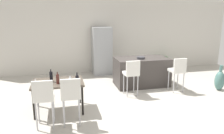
# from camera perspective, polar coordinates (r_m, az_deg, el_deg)

# --- Properties ---
(ground_plane) EXTENTS (10.00, 10.00, 0.00)m
(ground_plane) POSITION_cam_1_polar(r_m,az_deg,el_deg) (6.40, 7.78, -7.49)
(ground_plane) COLOR #ADA89E
(back_wall) EXTENTS (10.00, 0.12, 2.90)m
(back_wall) POSITION_cam_1_polar(r_m,az_deg,el_deg) (8.98, 0.96, 8.22)
(back_wall) COLOR beige
(back_wall) RESTS_ON ground_plane
(kitchen_island) EXTENTS (1.73, 0.94, 0.92)m
(kitchen_island) POSITION_cam_1_polar(r_m,az_deg,el_deg) (7.22, 7.76, -1.22)
(kitchen_island) COLOR #383330
(kitchen_island) RESTS_ON ground_plane
(bar_chair_left) EXTENTS (0.41, 0.41, 1.05)m
(bar_chair_left) POSITION_cam_1_polar(r_m,az_deg,el_deg) (6.17, 5.20, -1.40)
(bar_chair_left) COLOR silver
(bar_chair_left) RESTS_ON ground_plane
(bar_chair_middle) EXTENTS (0.41, 0.41, 1.05)m
(bar_chair_middle) POSITION_cam_1_polar(r_m,az_deg,el_deg) (6.76, 16.97, -0.62)
(bar_chair_middle) COLOR silver
(bar_chair_middle) RESTS_ON ground_plane
(dining_table) EXTENTS (1.19, 0.86, 0.74)m
(dining_table) POSITION_cam_1_polar(r_m,az_deg,el_deg) (5.34, -14.05, -4.53)
(dining_table) COLOR #4C4238
(dining_table) RESTS_ON ground_plane
(dining_chair_near) EXTENTS (0.41, 0.41, 1.05)m
(dining_chair_near) POSITION_cam_1_polar(r_m,az_deg,el_deg) (4.60, -17.54, -7.31)
(dining_chair_near) COLOR silver
(dining_chair_near) RESTS_ON ground_plane
(dining_chair_far) EXTENTS (0.41, 0.41, 1.05)m
(dining_chair_far) POSITION_cam_1_polar(r_m,az_deg,el_deg) (4.58, -10.80, -6.98)
(dining_chair_far) COLOR silver
(dining_chair_far) RESTS_ON ground_plane
(wine_bottle_inner) EXTENTS (0.07, 0.07, 0.28)m
(wine_bottle_inner) POSITION_cam_1_polar(r_m,az_deg,el_deg) (5.13, -14.13, -3.09)
(wine_bottle_inner) COLOR #471E19
(wine_bottle_inner) RESTS_ON dining_table
(wine_bottle_left) EXTENTS (0.07, 0.07, 0.30)m
(wine_bottle_left) POSITION_cam_1_polar(r_m,az_deg,el_deg) (5.32, -15.75, -2.46)
(wine_bottle_left) COLOR black
(wine_bottle_left) RESTS_ON dining_table
(wine_bottle_right) EXTENTS (0.08, 0.08, 0.29)m
(wine_bottle_right) POSITION_cam_1_polar(r_m,az_deg,el_deg) (4.95, -9.17, -3.43)
(wine_bottle_right) COLOR black
(wine_bottle_right) RESTS_ON dining_table
(wine_glass_middle) EXTENTS (0.07, 0.07, 0.17)m
(wine_glass_middle) POSITION_cam_1_polar(r_m,az_deg,el_deg) (5.09, -19.55, -3.47)
(wine_glass_middle) COLOR silver
(wine_glass_middle) RESTS_ON dining_table
(wine_glass_far) EXTENTS (0.07, 0.07, 0.17)m
(wine_glass_far) POSITION_cam_1_polar(r_m,az_deg,el_deg) (5.20, -10.97, -2.58)
(wine_glass_far) COLOR silver
(wine_glass_far) RESTS_ON dining_table
(refrigerator) EXTENTS (0.72, 0.68, 1.84)m
(refrigerator) POSITION_cam_1_polar(r_m,az_deg,el_deg) (8.48, -2.74, 4.28)
(refrigerator) COLOR #939699
(refrigerator) RESTS_ON ground_plane
(fruit_bowl) EXTENTS (0.26, 0.26, 0.07)m
(fruit_bowl) POSITION_cam_1_polar(r_m,az_deg,el_deg) (6.96, 7.61, 2.42)
(fruit_bowl) COLOR #333338
(fruit_bowl) RESTS_ON kitchen_island
(floor_vase) EXTENTS (0.29, 0.29, 0.80)m
(floor_vase) POSITION_cam_1_polar(r_m,az_deg,el_deg) (7.49, 26.50, -3.18)
(floor_vase) COLOR #47706B
(floor_vase) RESTS_ON ground_plane
(potted_plant) EXTENTS (0.40, 0.40, 0.60)m
(potted_plant) POSITION_cam_1_polar(r_m,az_deg,el_deg) (9.44, 13.67, 1.34)
(potted_plant) COLOR #38383D
(potted_plant) RESTS_ON ground_plane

